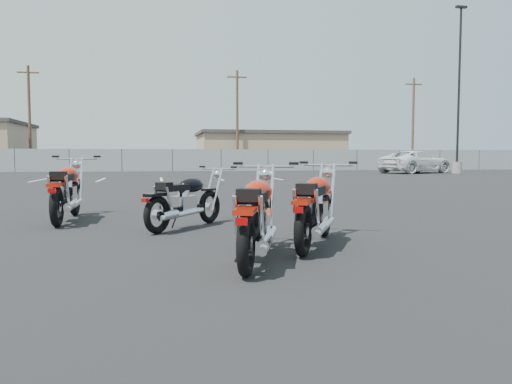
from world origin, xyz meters
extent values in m
plane|color=black|center=(0.00, 0.00, 0.00)|extent=(120.00, 120.00, 0.00)
torus|color=black|center=(-2.77, 3.87, 0.34)|extent=(0.13, 0.68, 0.68)
cylinder|color=silver|center=(-2.77, 3.87, 0.34)|extent=(0.12, 0.18, 0.18)
torus|color=black|center=(-2.79, 2.23, 0.34)|extent=(0.13, 0.68, 0.68)
cylinder|color=silver|center=(-2.79, 2.23, 0.34)|extent=(0.12, 0.18, 0.18)
cube|color=black|center=(-2.78, 3.05, 0.39)|extent=(0.13, 1.19, 0.07)
cube|color=silver|center=(-2.78, 2.99, 0.45)|extent=(0.32, 0.44, 0.34)
cylinder|color=silver|center=(-2.78, 2.99, 0.66)|extent=(0.23, 0.29, 0.30)
ellipsoid|color=#A61A0A|center=(-2.78, 3.25, 0.82)|extent=(0.36, 0.66, 0.29)
cube|color=black|center=(-2.78, 2.71, 0.79)|extent=(0.30, 0.63, 0.11)
cube|color=black|center=(-2.79, 2.42, 0.84)|extent=(0.25, 0.21, 0.14)
cube|color=#A61A0A|center=(-2.79, 2.20, 0.70)|extent=(0.21, 0.48, 0.06)
cube|color=#A61A0A|center=(-2.77, 3.87, 0.70)|extent=(0.15, 0.39, 0.05)
cylinder|color=silver|center=(-2.65, 2.39, 0.62)|extent=(0.06, 0.21, 0.45)
cylinder|color=silver|center=(-2.92, 2.40, 0.62)|extent=(0.06, 0.21, 0.45)
cylinder|color=silver|center=(-2.60, 2.71, 0.32)|extent=(0.12, 1.25, 0.15)
cylinder|color=silver|center=(-2.61, 2.34, 0.34)|extent=(0.14, 0.40, 0.15)
cylinder|color=silver|center=(-2.66, 4.01, 0.70)|extent=(0.06, 0.45, 0.90)
cylinder|color=silver|center=(-2.87, 4.01, 0.70)|extent=(0.06, 0.45, 0.90)
sphere|color=silver|center=(-2.76, 4.19, 1.00)|extent=(0.18, 0.18, 0.18)
cylinder|color=silver|center=(-2.76, 4.21, 1.11)|extent=(0.79, 0.04, 0.03)
cylinder|color=black|center=(-2.37, 4.18, 1.16)|extent=(0.14, 0.04, 0.04)
cylinder|color=black|center=(-3.16, 4.19, 1.16)|extent=(0.14, 0.04, 0.04)
cylinder|color=black|center=(-2.94, 2.94, 0.17)|extent=(0.18, 0.03, 0.34)
cube|color=#990505|center=(-2.79, 1.91, 0.62)|extent=(0.11, 0.07, 0.07)
torus|color=black|center=(-0.29, 2.27, 0.29)|extent=(0.45, 0.51, 0.57)
cylinder|color=silver|center=(-0.29, 2.27, 0.29)|extent=(0.17, 0.18, 0.15)
torus|color=black|center=(-1.18, 1.21, 0.29)|extent=(0.45, 0.51, 0.57)
cylinder|color=silver|center=(-1.18, 1.21, 0.29)|extent=(0.17, 0.18, 0.15)
cube|color=black|center=(-0.74, 1.74, 0.32)|extent=(0.72, 0.83, 0.06)
cube|color=silver|center=(-0.77, 1.70, 0.38)|extent=(0.44, 0.45, 0.29)
cylinder|color=silver|center=(-0.77, 1.70, 0.55)|extent=(0.30, 0.31, 0.25)
ellipsoid|color=black|center=(-0.63, 1.87, 0.69)|extent=(0.58, 0.61, 0.24)
cube|color=black|center=(-0.92, 1.52, 0.67)|extent=(0.53, 0.56, 0.10)
cube|color=black|center=(-1.07, 1.34, 0.71)|extent=(0.27, 0.27, 0.11)
cube|color=black|center=(-1.19, 1.19, 0.59)|extent=(0.39, 0.42, 0.05)
cube|color=black|center=(-0.29, 2.27, 0.59)|extent=(0.30, 0.33, 0.04)
cylinder|color=silver|center=(-1.00, 1.25, 0.52)|extent=(0.15, 0.17, 0.37)
cylinder|color=silver|center=(-1.18, 1.39, 0.52)|extent=(0.15, 0.17, 0.37)
cylinder|color=silver|center=(-0.80, 1.42, 0.27)|extent=(0.74, 0.86, 0.12)
cylinder|color=silver|center=(-1.00, 1.19, 0.29)|extent=(0.30, 0.33, 0.13)
cylinder|color=silver|center=(-0.15, 2.30, 0.59)|extent=(0.28, 0.32, 0.75)
cylinder|color=silver|center=(-0.29, 2.41, 0.59)|extent=(0.28, 0.32, 0.75)
sphere|color=silver|center=(-0.12, 2.48, 0.84)|extent=(0.22, 0.22, 0.15)
cylinder|color=silver|center=(-0.11, 2.49, 0.94)|extent=(0.53, 0.45, 0.03)
cylinder|color=black|center=(0.13, 2.26, 0.97)|extent=(0.11, 0.10, 0.03)
cylinder|color=black|center=(-0.38, 2.69, 0.97)|extent=(0.11, 0.10, 0.03)
cylinder|color=black|center=(-0.90, 1.75, 0.14)|extent=(0.13, 0.11, 0.29)
cube|color=#990505|center=(-1.35, 1.00, 0.52)|extent=(0.11, 0.11, 0.06)
torus|color=black|center=(0.12, -0.26, 0.31)|extent=(0.30, 0.63, 0.63)
cylinder|color=silver|center=(0.12, -0.26, 0.31)|extent=(0.15, 0.19, 0.17)
torus|color=black|center=(-0.35, -1.70, 0.31)|extent=(0.30, 0.63, 0.63)
cylinder|color=silver|center=(-0.35, -1.70, 0.31)|extent=(0.15, 0.19, 0.17)
cube|color=black|center=(-0.11, -0.98, 0.35)|extent=(0.44, 1.07, 0.06)
cube|color=silver|center=(-0.13, -1.03, 0.42)|extent=(0.40, 0.47, 0.31)
cylinder|color=silver|center=(-0.13, -1.03, 0.61)|extent=(0.28, 0.31, 0.28)
ellipsoid|color=#A61A0A|center=(-0.05, -0.80, 0.75)|extent=(0.49, 0.67, 0.27)
cube|color=black|center=(-0.21, -1.28, 0.73)|extent=(0.44, 0.63, 0.10)
cube|color=black|center=(-0.29, -1.52, 0.77)|extent=(0.28, 0.25, 0.13)
cube|color=#A61A0A|center=(-0.35, -1.72, 0.64)|extent=(0.32, 0.48, 0.05)
cube|color=#A61A0A|center=(0.12, -0.26, 0.64)|extent=(0.24, 0.38, 0.04)
cylinder|color=silver|center=(-0.18, -1.59, 0.57)|extent=(0.11, 0.20, 0.41)
cylinder|color=silver|center=(-0.42, -1.51, 0.57)|extent=(0.11, 0.20, 0.41)
cylinder|color=silver|center=(-0.05, -1.33, 0.29)|extent=(0.45, 1.12, 0.13)
cylinder|color=silver|center=(-0.15, -1.65, 0.31)|extent=(0.23, 0.39, 0.14)
cylinder|color=silver|center=(0.25, -0.17, 0.65)|extent=(0.17, 0.41, 0.82)
cylinder|color=silver|center=(0.07, -0.11, 0.65)|extent=(0.17, 0.41, 0.82)
sphere|color=silver|center=(0.22, 0.02, 0.92)|extent=(0.21, 0.21, 0.17)
cylinder|color=silver|center=(0.22, 0.04, 1.02)|extent=(0.70, 0.26, 0.03)
cylinder|color=black|center=(0.56, -0.10, 1.06)|extent=(0.13, 0.07, 0.04)
cylinder|color=black|center=(-0.13, 0.13, 1.06)|extent=(0.13, 0.07, 0.04)
cylinder|color=black|center=(-0.28, -1.03, 0.16)|extent=(0.16, 0.07, 0.31)
cube|color=#990505|center=(-0.44, -1.98, 0.57)|extent=(0.12, 0.09, 0.06)
torus|color=black|center=(1.17, 0.46, 0.31)|extent=(0.40, 0.61, 0.63)
cylinder|color=silver|center=(1.17, 0.46, 0.31)|extent=(0.17, 0.20, 0.17)
torus|color=black|center=(0.46, -0.87, 0.31)|extent=(0.40, 0.61, 0.63)
cylinder|color=silver|center=(0.46, -0.87, 0.31)|extent=(0.17, 0.20, 0.17)
cube|color=black|center=(0.82, -0.21, 0.36)|extent=(0.61, 1.02, 0.06)
cube|color=silver|center=(0.79, -0.25, 0.42)|extent=(0.44, 0.49, 0.31)
cylinder|color=silver|center=(0.79, -0.25, 0.61)|extent=(0.31, 0.33, 0.28)
ellipsoid|color=#A61A0A|center=(0.91, -0.04, 0.75)|extent=(0.57, 0.69, 0.27)
cube|color=black|center=(0.67, -0.48, 0.73)|extent=(0.51, 0.63, 0.10)
cube|color=black|center=(0.55, -0.71, 0.77)|extent=(0.29, 0.27, 0.13)
cube|color=#A61A0A|center=(0.45, -0.89, 0.64)|extent=(0.37, 0.48, 0.05)
cube|color=#A61A0A|center=(1.17, 0.46, 0.64)|extent=(0.29, 0.38, 0.04)
cylinder|color=silver|center=(0.65, -0.80, 0.57)|extent=(0.14, 0.19, 0.41)
cylinder|color=silver|center=(0.43, -0.68, 0.57)|extent=(0.14, 0.19, 0.41)
cylinder|color=silver|center=(0.82, -0.56, 0.29)|extent=(0.62, 1.06, 0.13)
cylinder|color=silver|center=(0.66, -0.86, 0.31)|extent=(0.28, 0.39, 0.14)
cylinder|color=silver|center=(1.32, 0.53, 0.65)|extent=(0.24, 0.39, 0.82)
cylinder|color=silver|center=(1.15, 0.62, 0.65)|extent=(0.24, 0.39, 0.82)
sphere|color=silver|center=(1.31, 0.72, 0.92)|extent=(0.23, 0.23, 0.17)
cylinder|color=silver|center=(1.32, 0.74, 1.02)|extent=(0.66, 0.37, 0.03)
cylinder|color=black|center=(1.63, 0.55, 1.07)|extent=(0.13, 0.09, 0.04)
cylinder|color=black|center=(0.99, 0.89, 1.07)|extent=(0.13, 0.09, 0.04)
cylinder|color=black|center=(0.64, -0.23, 0.16)|extent=(0.16, 0.10, 0.31)
cube|color=#990505|center=(0.32, -1.13, 0.57)|extent=(0.12, 0.10, 0.06)
cone|color=red|center=(1.80, 2.99, 0.17)|extent=(0.26, 0.26, 0.32)
cube|color=red|center=(1.80, 2.99, 0.01)|extent=(0.28, 0.28, 0.01)
cylinder|color=gray|center=(19.77, 25.83, 0.40)|extent=(0.70, 0.70, 0.80)
cylinder|color=black|center=(19.77, 25.83, 6.17)|extent=(0.16, 0.16, 10.74)
cube|color=black|center=(19.77, 25.83, 11.61)|extent=(0.80, 0.25, 0.15)
cube|color=gray|center=(0.00, 35.00, 0.90)|extent=(80.00, 0.04, 1.80)
cylinder|color=black|center=(-12.00, 35.00, 0.90)|extent=(0.06, 0.06, 1.80)
cylinder|color=black|center=(-8.00, 35.00, 0.90)|extent=(0.06, 0.06, 1.80)
cylinder|color=black|center=(-4.00, 35.00, 0.90)|extent=(0.06, 0.06, 1.80)
cylinder|color=black|center=(0.00, 35.00, 0.90)|extent=(0.06, 0.06, 1.80)
cylinder|color=black|center=(4.00, 35.00, 0.90)|extent=(0.06, 0.06, 1.80)
cylinder|color=black|center=(8.00, 35.00, 0.90)|extent=(0.06, 0.06, 1.80)
cylinder|color=black|center=(12.00, 35.00, 0.90)|extent=(0.06, 0.06, 1.80)
cylinder|color=black|center=(16.00, 35.00, 0.90)|extent=(0.06, 0.06, 1.80)
cylinder|color=black|center=(20.00, 35.00, 0.90)|extent=(0.06, 0.06, 1.80)
cylinder|color=black|center=(24.00, 35.00, 0.90)|extent=(0.06, 0.06, 1.80)
cylinder|color=black|center=(28.00, 35.00, 0.90)|extent=(0.06, 0.06, 1.80)
cube|color=tan|center=(10.00, 44.00, 1.70)|extent=(14.00, 9.00, 3.40)
cube|color=#413A36|center=(10.00, 44.00, 3.55)|extent=(14.40, 9.40, 0.30)
cylinder|color=#493322|center=(-12.00, 40.00, 4.50)|extent=(0.24, 0.24, 9.00)
cube|color=#493322|center=(-12.00, 40.00, 8.40)|extent=(1.80, 0.12, 0.12)
cylinder|color=#493322|center=(6.00, 39.00, 4.50)|extent=(0.24, 0.24, 9.00)
cube|color=#493322|center=(6.00, 39.00, 8.40)|extent=(1.80, 0.12, 0.12)
cylinder|color=#493322|center=(24.00, 40.00, 4.50)|extent=(0.24, 0.24, 9.00)
cube|color=#493322|center=(24.00, 40.00, 8.40)|extent=(1.80, 0.12, 0.12)
cube|color=silver|center=(-7.00, 20.00, 0.00)|extent=(0.12, 4.00, 0.01)
cube|color=silver|center=(-4.00, 20.00, 0.00)|extent=(0.12, 4.00, 0.01)
cube|color=silver|center=(-1.00, 20.00, 0.00)|extent=(0.12, 4.00, 0.01)
cube|color=silver|center=(2.00, 20.00, 0.00)|extent=(0.12, 4.00, 0.01)
cube|color=silver|center=(5.00, 20.00, 0.00)|extent=(0.12, 4.00, 0.01)
imported|color=silver|center=(16.96, 26.56, 1.26)|extent=(5.08, 7.13, 2.52)
camera|label=1|loc=(-1.16, -6.32, 1.14)|focal=35.00mm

